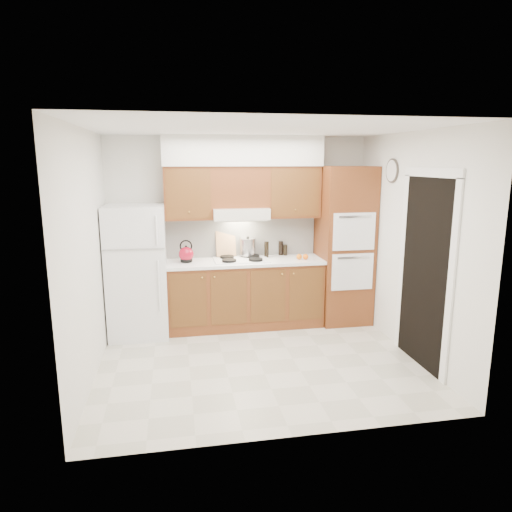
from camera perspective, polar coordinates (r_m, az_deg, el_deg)
The scene contains 26 objects.
floor at distance 5.40m, azimuth 0.41°, elevation -13.02°, with size 3.60×3.60×0.00m, color beige.
ceiling at distance 4.92m, azimuth 0.46°, elevation 15.67°, with size 3.60×3.60×0.00m, color white.
wall_back at distance 6.46m, azimuth -2.05°, elevation 3.16°, with size 3.60×0.02×2.60m, color white.
wall_left at distance 5.00m, azimuth -20.30°, elevation -0.12°, with size 0.02×3.00×2.60m, color white.
wall_right at distance 5.61m, azimuth 18.80°, elevation 1.23°, with size 0.02×3.00×2.60m, color white.
fridge at distance 6.14m, azimuth -14.61°, elevation -1.85°, with size 0.75×0.72×1.72m, color white.
base_cabinets at distance 6.36m, azimuth -1.37°, elevation -4.83°, with size 2.11×0.60×0.90m, color brown.
countertop at distance 6.23m, azimuth -1.38°, elevation -0.71°, with size 2.13×0.62×0.04m, color white.
backsplash at distance 6.46m, azimuth -1.80°, elevation 2.45°, with size 2.11×0.03×0.56m, color white.
oven_cabinet at distance 6.54m, azimuth 10.97°, elevation 1.29°, with size 0.70×0.65×2.20m, color brown.
upper_cab_left at distance 6.17m, azimuth -8.50°, elevation 7.78°, with size 0.63×0.33×0.70m, color brown.
upper_cab_right at distance 6.38m, azimuth 4.56°, elevation 7.99°, with size 0.73×0.33×0.70m, color brown.
range_hood at distance 6.20m, azimuth -1.99°, elevation 5.36°, with size 0.75×0.45×0.15m, color silver.
upper_cab_over_hood at distance 6.23m, azimuth -2.10°, elevation 8.62°, with size 0.75×0.33×0.55m, color brown.
soffit at distance 6.21m, azimuth -1.64°, elevation 13.00°, with size 2.13×0.36×0.40m, color silver.
cooktop at distance 6.24m, azimuth -1.87°, elevation -0.46°, with size 0.74×0.50×0.01m, color white.
doorway at distance 5.36m, azimuth 20.30°, elevation -2.08°, with size 0.02×0.90×2.10m, color black.
wall_clock at distance 6.01m, azimuth 16.66°, elevation 10.18°, with size 0.30×0.30×0.02m, color #3F3833.
kettle at distance 6.15m, azimuth -8.72°, elevation 0.23°, with size 0.20×0.20×0.20m, color maroon.
cutting_board at distance 6.41m, azimuth -3.79°, elevation 1.63°, with size 0.28×0.02×0.37m, color tan.
stock_pot at distance 6.39m, azimuth -1.03°, elevation 1.13°, with size 0.22×0.22×0.23m, color #ACACB0.
condiment_a at distance 6.41m, azimuth 1.32°, elevation 0.84°, with size 0.06×0.06×0.22m, color black.
condiment_b at distance 6.56m, azimuth 3.12°, elevation 0.99°, with size 0.06×0.06×0.20m, color black.
condiment_c at distance 6.55m, azimuth 3.68°, elevation 0.75°, with size 0.05×0.05×0.15m, color black.
orange_near at distance 6.29m, azimuth 5.42°, elevation -0.09°, with size 0.08×0.08×0.08m, color #FD620D.
orange_far at distance 6.30m, azimuth 6.21°, elevation -0.10°, with size 0.08×0.08×0.08m, color orange.
Camera 1 is at (-0.91, -4.82, 2.27)m, focal length 32.00 mm.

